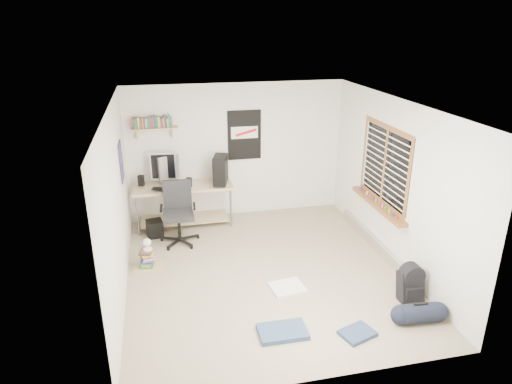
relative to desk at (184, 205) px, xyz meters
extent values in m
cube|color=gray|center=(1.04, -2.00, -0.37)|extent=(4.00, 4.50, 0.01)
cube|color=white|center=(1.04, -2.00, 2.14)|extent=(4.00, 4.50, 0.01)
cube|color=silver|center=(1.04, 0.25, 0.89)|extent=(4.00, 0.01, 2.50)
cube|color=silver|center=(-0.97, -2.00, 0.89)|extent=(0.01, 4.50, 2.50)
cube|color=silver|center=(3.04, -2.00, 0.89)|extent=(0.01, 4.50, 2.50)
cube|color=tan|center=(0.00, 0.00, 0.00)|extent=(1.87, 1.11, 0.80)
cube|color=#A4A5AA|center=(-0.32, 0.00, 0.68)|extent=(0.46, 0.15, 0.49)
cube|color=#B0B1B5|center=(-0.23, 0.00, 0.65)|extent=(0.39, 0.27, 0.43)
cube|color=black|center=(0.67, -0.15, 0.68)|extent=(0.34, 0.51, 0.49)
cube|color=black|center=(-0.36, -0.27, 0.44)|extent=(0.38, 0.23, 0.02)
cube|color=black|center=(-0.71, -0.01, 0.53)|extent=(0.12, 0.12, 0.19)
cube|color=black|center=(0.10, -0.27, 0.52)|extent=(0.11, 0.11, 0.17)
cube|color=black|center=(-0.14, -0.76, 0.12)|extent=(0.73, 0.73, 1.05)
cube|color=tan|center=(-0.41, 0.14, 1.42)|extent=(0.80, 0.22, 0.24)
cube|color=black|center=(1.19, 0.23, 1.19)|extent=(0.62, 0.03, 0.92)
cube|color=navy|center=(-0.95, -0.80, 1.14)|extent=(0.02, 0.42, 0.60)
cube|color=brown|center=(2.99, -1.70, 1.08)|extent=(0.10, 1.50, 1.26)
cube|color=#B7B2A8|center=(2.99, -1.70, -0.28)|extent=(0.08, 2.50, 0.18)
cube|color=black|center=(2.79, -3.11, -0.16)|extent=(0.32, 0.25, 0.42)
cylinder|color=black|center=(2.65, -3.59, -0.22)|extent=(0.27, 0.27, 0.50)
cube|color=silver|center=(1.25, -2.52, -0.34)|extent=(0.51, 0.44, 0.04)
cube|color=navy|center=(0.92, -3.45, -0.33)|extent=(0.59, 0.38, 0.06)
cube|color=navy|center=(1.79, -3.66, -0.34)|extent=(0.47, 0.41, 0.05)
cube|color=olive|center=(-0.67, -1.46, -0.22)|extent=(0.52, 0.47, 0.29)
cube|color=silver|center=(-0.65, -1.48, 0.02)|extent=(0.16, 0.24, 0.22)
cube|color=black|center=(-0.54, -0.43, -0.22)|extent=(0.31, 0.31, 0.30)
camera|label=1|loc=(-0.37, -7.79, 3.21)|focal=32.00mm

